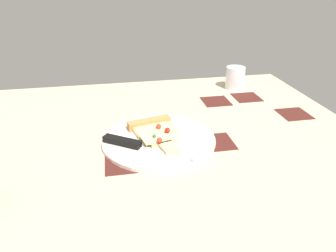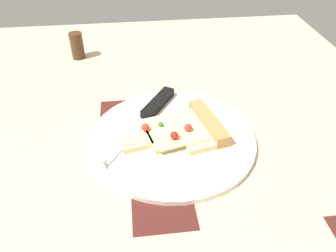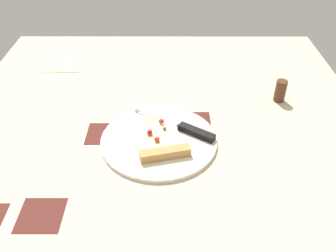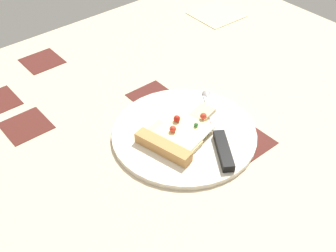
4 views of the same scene
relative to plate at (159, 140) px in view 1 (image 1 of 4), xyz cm
name	(u,v)px [view 1 (image 1 of 4)]	position (x,y,z in cm)	size (l,w,h in cm)	color
ground_plane	(162,164)	(-8.45, 0.51, -2.01)	(113.71, 113.71, 3.00)	#C6B293
plate	(159,140)	(0.00, 0.00, 0.00)	(29.20, 29.20, 1.03)	silver
pizza_slice	(155,131)	(2.47, 0.57, 1.33)	(18.73, 13.16, 2.70)	beige
knife	(138,146)	(-4.11, 5.67, 1.12)	(15.08, 21.12, 2.45)	silver
drinking_glass	(235,78)	(34.49, -34.18, 3.55)	(6.94, 6.94, 8.12)	white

